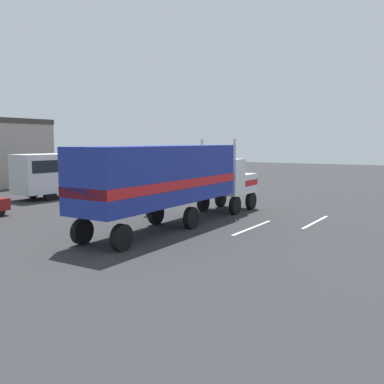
# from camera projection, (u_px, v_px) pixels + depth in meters

# --- Properties ---
(ground_plane) EXTENTS (120.00, 120.00, 0.00)m
(ground_plane) POSITION_uv_depth(u_px,v_px,m) (226.00, 210.00, 27.70)
(ground_plane) COLOR #2D2D30
(lane_stripe_near) EXTENTS (4.40, 0.53, 0.01)m
(lane_stripe_near) POSITION_uv_depth(u_px,v_px,m) (252.00, 228.00, 21.94)
(lane_stripe_near) COLOR silver
(lane_stripe_near) RESTS_ON ground_plane
(lane_stripe_mid) EXTENTS (4.40, 0.51, 0.01)m
(lane_stripe_mid) POSITION_uv_depth(u_px,v_px,m) (316.00, 222.00, 23.48)
(lane_stripe_mid) COLOR silver
(lane_stripe_mid) RESTS_ON ground_plane
(semi_truck) EXTENTS (14.31, 3.54, 4.50)m
(semi_truck) POSITION_uv_depth(u_px,v_px,m) (174.00, 177.00, 22.11)
(semi_truck) COLOR silver
(semi_truck) RESTS_ON ground_plane
(person_bystander) EXTENTS (0.39, 0.48, 1.63)m
(person_bystander) POSITION_uv_depth(u_px,v_px,m) (148.00, 201.00, 25.34)
(person_bystander) COLOR #2D3347
(person_bystander) RESTS_ON ground_plane
(parked_bus) EXTENTS (11.27, 4.33, 3.40)m
(parked_bus) POSITION_uv_depth(u_px,v_px,m) (80.00, 169.00, 35.30)
(parked_bus) COLOR silver
(parked_bus) RESTS_ON ground_plane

